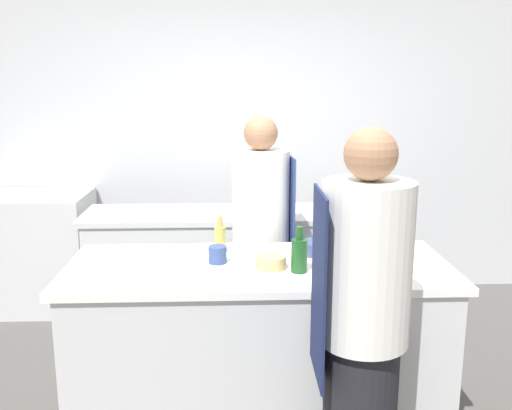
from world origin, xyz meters
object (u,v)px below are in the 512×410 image
Objects in this scene: stockpot at (262,198)px; bowl_prep_small at (314,248)px; bowl_mixing_large at (271,262)px; chef_at_prep_near at (362,327)px; bottle_wine at (394,231)px; bottle_vinegar at (353,244)px; bottle_cooking_oil at (220,238)px; chef_at_stove at (261,243)px; cup at (218,255)px; oven_range at (39,251)px; bottle_olive_oil at (299,254)px.

bowl_prep_small is at bearing -78.53° from stockpot.
stockpot is at bearing 88.89° from bowl_mixing_large.
chef_at_prep_near reaches higher than stockpot.
bottle_wine reaches higher than stockpot.
bottle_wine is at bearing 22.79° from bowl_mixing_large.
bottle_wine is (0.29, 0.21, 0.02)m from bottle_vinegar.
chef_at_stove is at bearing 62.84° from bottle_cooking_oil.
bottle_vinegar is 0.25m from bowl_prep_small.
bottle_wine is at bearing 11.70° from cup.
oven_range is 2.63m from bowl_mixing_large.
cup is (-1.03, -0.21, -0.07)m from bottle_wine.
bowl_mixing_large is (-0.36, 0.58, 0.11)m from chef_at_prep_near.
chef_at_prep_near reaches higher than oven_range.
bottle_olive_oil is at bearing -147.87° from bottle_wine.
bottle_vinegar is 1.36m from stockpot.
bowl_prep_small is 1.18m from stockpot.
bowl_prep_small is at bearing -5.57° from bottle_cooking_oil.
bottle_wine is 0.94× the size of stockpot.
oven_range is 2.12m from chef_at_stove.
stockpot is at bearing 101.47° from bowl_prep_small.
bottle_cooking_oil is 2.15× the size of cup.
bottle_olive_oil is 1.46m from stockpot.
cup is at bearing 44.17° from chef_at_prep_near.
chef_at_stove reaches higher than oven_range.
chef_at_stove reaches higher than cup.
chef_at_prep_near is 2.01m from stockpot.
bottle_olive_oil is 0.46m from cup.
bottle_vinegar reaches higher than oven_range.
bottle_wine reaches higher than bottle_vinegar.
bowl_mixing_large is at bearing -19.40° from cup.
oven_range is 4.59× the size of bottle_cooking_oil.
bowl_prep_small is 0.56m from cup.
bottle_cooking_oil is at bearing -44.07° from oven_range.
stockpot is (0.04, 0.59, 0.18)m from chef_at_stove.
bottle_wine is (0.60, 0.38, 0.02)m from bottle_olive_oil.
bottle_cooking_oil reaches higher than stockpot.
chef_at_prep_near is 0.99m from bottle_wine.
chef_at_stove is 10.35× the size of bowl_mixing_large.
oven_range is 6.01× the size of bowl_mixing_large.
bottle_wine is (0.38, 0.89, 0.19)m from chef_at_prep_near.
bottle_vinegar is at bearing 0.11° from cup.
chef_at_stove is 0.90m from bottle_olive_oil.
bottle_cooking_oil is at bearing 174.43° from bowl_prep_small.
bottle_vinegar is (2.30, -1.71, 0.54)m from oven_range.
bowl_mixing_large is (0.01, -0.81, 0.13)m from chef_at_stove.
bottle_vinegar is (0.47, -0.70, 0.19)m from chef_at_stove.
cup reaches higher than oven_range.
chef_at_prep_near reaches higher than bottle_vinegar.
bottle_cooking_oil reaches higher than cup.
bottle_olive_oil reaches higher than cup.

